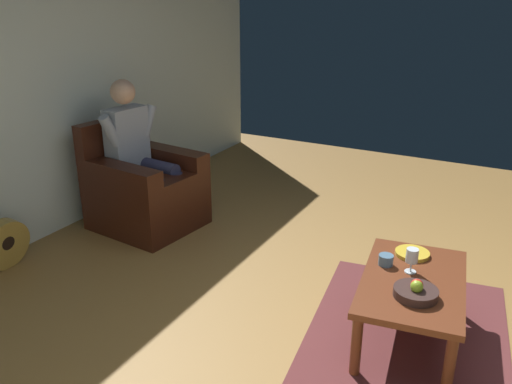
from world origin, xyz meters
The scene contains 11 objects.
ground_plane centered at (0.00, 0.00, 0.00)m, with size 7.47×7.47×0.00m, color olive.
wall_back centered at (0.00, -3.09, 1.26)m, with size 6.62×0.06×2.51m, color silver.
rug centered at (0.10, 0.05, 0.00)m, with size 1.67×1.18×0.01m, color brown.
armchair centered at (-0.49, -2.45, 0.34)m, with size 0.86×0.93×0.94m.
person_seated centered at (-0.49, -2.48, 0.70)m, with size 0.64×0.64×1.30m.
coffee_table centered at (0.10, 0.05, 0.35)m, with size 1.03×0.71×0.41m.
guitar centered at (0.65, -2.89, 0.23)m, with size 0.39×0.22×1.06m.
wine_glass_near centered at (0.02, 0.01, 0.51)m, with size 0.07×0.07×0.16m.
fruit_bowl centered at (0.28, 0.10, 0.45)m, with size 0.25×0.25×0.11m.
decorative_dish centered at (-0.21, -0.03, 0.43)m, with size 0.22×0.22×0.02m, color gold.
candle_jar centered at (0.00, -0.15, 0.45)m, with size 0.09×0.09×0.07m, color slate.
Camera 1 is at (2.96, 0.52, 2.02)m, focal length 37.45 mm.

